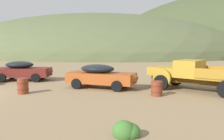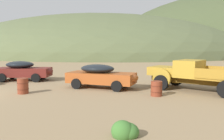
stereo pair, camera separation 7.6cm
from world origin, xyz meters
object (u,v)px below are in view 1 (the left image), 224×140
oil_drum_spare (23,86)px  car_oxide_orange (103,76)px  truck_mustard (191,74)px  oil_drum_foreground (157,89)px  car_oxblood (25,70)px

oil_drum_spare → car_oxide_orange: bearing=42.9°
truck_mustard → oil_drum_foreground: bearing=74.0°
car_oxide_orange → oil_drum_foreground: (3.76, -1.19, -0.40)m
car_oxblood → oil_drum_foreground: (10.99, -2.07, -0.40)m
car_oxide_orange → car_oxblood: bearing=171.4°
oil_drum_spare → truck_mustard: bearing=27.6°
car_oxblood → oil_drum_foreground: bearing=-30.3°
truck_mustard → car_oxide_orange: bearing=30.9°
truck_mustard → oil_drum_foreground: truck_mustard is taller
oil_drum_spare → oil_drum_foreground: size_ratio=1.09×
oil_drum_spare → oil_drum_foreground: (7.39, 2.18, -0.04)m
truck_mustard → oil_drum_foreground: (-1.65, -2.55, -0.58)m
car_oxblood → car_oxide_orange: (7.23, -0.88, 0.00)m
car_oxblood → oil_drum_foreground: size_ratio=5.74×
car_oxide_orange → oil_drum_spare: size_ratio=5.23×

